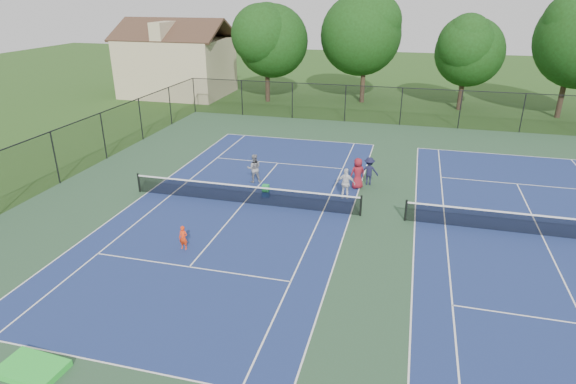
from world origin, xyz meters
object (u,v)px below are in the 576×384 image
(bystander_c, at_px, (358,173))
(bystander_b, at_px, (369,171))
(tree_back_c, at_px, (467,48))
(ball_crate, at_px, (266,194))
(tree_back_d, at_px, (575,34))
(ball_hopper, at_px, (266,188))
(instructor, at_px, (254,168))
(clapboard_house, at_px, (177,64))
(tree_back_a, at_px, (267,37))
(tree_back_b, at_px, (366,31))
(child_player, at_px, (183,238))
(bystander_a, at_px, (346,184))

(bystander_c, bearing_deg, bystander_b, -158.54)
(tree_back_c, height_order, ball_crate, tree_back_c)
(tree_back_d, bearing_deg, ball_hopper, -129.92)
(instructor, distance_m, bystander_c, 5.78)
(tree_back_d, relative_size, ball_hopper, 28.35)
(clapboard_house, bearing_deg, bystander_c, -45.18)
(bystander_c, bearing_deg, tree_back_d, -156.32)
(tree_back_a, height_order, ball_hopper, tree_back_a)
(tree_back_b, bearing_deg, tree_back_a, -167.47)
(bystander_b, bearing_deg, tree_back_b, -89.33)
(tree_back_a, distance_m, clapboard_house, 10.47)
(child_player, height_order, bystander_c, bystander_c)
(ball_crate, height_order, ball_hopper, ball_hopper)
(bystander_b, bearing_deg, child_player, 47.33)
(bystander_c, height_order, ball_hopper, bystander_c)
(tree_back_d, bearing_deg, bystander_c, -125.61)
(tree_back_d, xyz_separation_m, instructor, (-20.41, -21.04, -6.00))
(bystander_a, distance_m, ball_crate, 4.23)
(tree_back_b, xyz_separation_m, tree_back_c, (9.00, -1.00, -1.11))
(tree_back_b, xyz_separation_m, child_player, (-3.84, -31.11, -6.07))
(tree_back_b, distance_m, bystander_a, 24.79)
(tree_back_a, xyz_separation_m, ball_crate, (6.84, -22.90, -5.89))
(instructor, height_order, bystander_b, instructor)
(clapboard_house, relative_size, ball_crate, 28.73)
(tree_back_c, relative_size, child_player, 7.98)
(tree_back_c, relative_size, bystander_a, 5.10)
(tree_back_a, relative_size, ball_crate, 24.35)
(tree_back_a, relative_size, ball_hopper, 25.04)
(tree_back_d, distance_m, instructor, 29.92)
(tree_back_b, xyz_separation_m, ball_hopper, (-2.16, -24.90, -6.11))
(tree_back_b, bearing_deg, tree_back_d, -6.71)
(tree_back_b, bearing_deg, child_player, -97.04)
(tree_back_c, bearing_deg, child_player, -113.10)
(tree_back_a, bearing_deg, clapboard_house, 174.29)
(clapboard_house, bearing_deg, bystander_b, -43.48)
(tree_back_b, xyz_separation_m, tree_back_d, (17.00, -2.00, 0.23))
(tree_back_b, height_order, instructor, tree_back_b)
(tree_back_d, distance_m, bystander_b, 25.02)
(bystander_b, height_order, ball_crate, bystander_b)
(child_player, distance_m, ball_hopper, 6.44)
(tree_back_b, distance_m, bystander_b, 22.71)
(tree_back_c, xyz_separation_m, ball_hopper, (-11.16, -23.90, -4.99))
(bystander_a, height_order, bystander_b, bystander_a)
(clapboard_house, bearing_deg, tree_back_c, 0.00)
(instructor, relative_size, bystander_a, 1.00)
(bystander_b, xyz_separation_m, ball_crate, (-5.05, -3.14, -0.64))
(clapboard_house, bearing_deg, child_player, -63.29)
(tree_back_a, relative_size, instructor, 5.55)
(tree_back_a, xyz_separation_m, tree_back_b, (9.00, 2.00, 0.56))
(tree_back_d, relative_size, child_player, 9.86)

